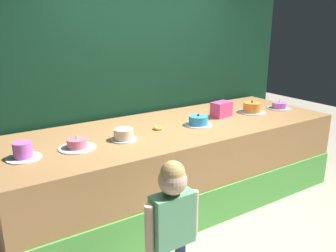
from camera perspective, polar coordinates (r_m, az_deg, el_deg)
The scene contains 12 objects.
ground_plane at distance 3.77m, azimuth 7.06°, elevation -15.95°, with size 12.00×12.00×0.00m, color #BCB29E.
stage_platform at distance 4.02m, azimuth 1.15°, elevation -6.24°, with size 3.82×1.37×0.91m.
curtain_backdrop at distance 4.40m, azimuth -4.53°, elevation 9.58°, with size 4.59×0.08×2.96m, color #113823.
child_figure at distance 2.49m, azimuth 0.73°, elevation -14.38°, with size 0.44×0.20×1.14m.
pink_box at distance 4.28m, azimuth 8.76°, elevation 2.73°, with size 0.25×0.16×0.18m, color #F14990.
donut at distance 3.73m, azimuth -1.65°, elevation -0.32°, with size 0.10×0.10×0.03m, color #F2BF4C.
cake_far_left at distance 3.18m, azimuth -22.75°, elevation -3.88°, with size 0.29×0.29×0.14m.
cake_left at distance 3.28m, azimuth -14.73°, elevation -2.96°, with size 0.34×0.34×0.14m.
cake_center_left at distance 3.42m, azimuth -7.31°, elevation -1.43°, with size 0.26×0.26×0.11m.
cake_center_right at distance 3.90m, azimuth 4.99°, elevation 0.84°, with size 0.31×0.31×0.13m.
cake_right at distance 4.56m, azimuth 13.61°, elevation 2.89°, with size 0.36×0.36×0.16m.
cake_far_right at distance 4.88m, azimuth 17.78°, elevation 3.15°, with size 0.31×0.31×0.13m.
Camera 1 is at (-2.09, -2.39, 2.02)m, focal length 37.10 mm.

